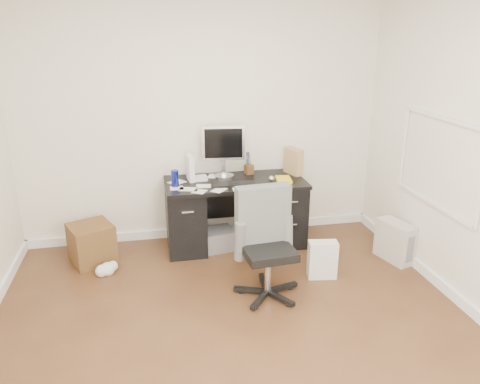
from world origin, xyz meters
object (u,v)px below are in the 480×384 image
(desk, at_px, (235,211))
(keyboard, at_px, (234,184))
(office_chair, at_px, (268,245))
(pc_tower, at_px, (395,241))
(lcd_monitor, at_px, (223,151))
(wicker_basket, at_px, (92,243))

(desk, relative_size, keyboard, 3.35)
(office_chair, height_order, pc_tower, office_chair)
(keyboard, height_order, pc_tower, keyboard)
(desk, xyz_separation_m, keyboard, (-0.04, -0.16, 0.36))
(lcd_monitor, relative_size, wicker_basket, 1.44)
(pc_tower, distance_m, wicker_basket, 3.15)
(wicker_basket, bearing_deg, office_chair, -32.03)
(keyboard, bearing_deg, lcd_monitor, 103.89)
(desk, distance_m, wicker_basket, 1.55)
(keyboard, relative_size, office_chair, 0.45)
(pc_tower, height_order, wicker_basket, pc_tower)
(lcd_monitor, distance_m, office_chair, 1.40)
(desk, bearing_deg, keyboard, -105.60)
(office_chair, bearing_deg, lcd_monitor, 93.05)
(office_chair, relative_size, pc_tower, 2.39)
(keyboard, distance_m, office_chair, 1.01)
(lcd_monitor, bearing_deg, pc_tower, -21.60)
(desk, relative_size, pc_tower, 3.58)
(office_chair, distance_m, wicker_basket, 1.93)
(lcd_monitor, bearing_deg, wicker_basket, -163.62)
(lcd_monitor, relative_size, pc_tower, 1.39)
(desk, xyz_separation_m, pc_tower, (1.56, -0.70, -0.19))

